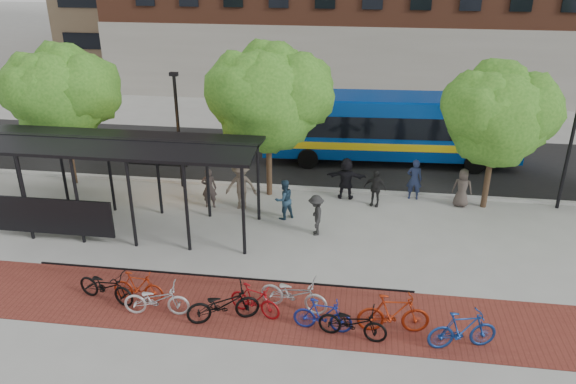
# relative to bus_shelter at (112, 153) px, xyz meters

# --- Properties ---
(ground) EXTENTS (160.00, 160.00, 0.00)m
(ground) POSITION_rel_bus_shelter_xyz_m (8.13, 0.48, -3.00)
(ground) COLOR #9E9E99
(ground) RESTS_ON ground
(asphalt_street) EXTENTS (160.00, 8.00, 0.01)m
(asphalt_street) POSITION_rel_bus_shelter_xyz_m (8.13, 8.48, -2.99)
(asphalt_street) COLOR black
(asphalt_street) RESTS_ON ground
(curb) EXTENTS (160.00, 0.25, 0.12)m
(curb) POSITION_rel_bus_shelter_xyz_m (8.13, 4.48, -2.94)
(curb) COLOR #B7B7B2
(curb) RESTS_ON ground
(brick_strip) EXTENTS (24.00, 3.00, 0.01)m
(brick_strip) POSITION_rel_bus_shelter_xyz_m (6.13, -4.52, -3.00)
(brick_strip) COLOR maroon
(brick_strip) RESTS_ON ground
(bike_rack_rail) EXTENTS (12.00, 0.05, 0.95)m
(bike_rack_rail) POSITION_rel_bus_shelter_xyz_m (4.83, -3.62, -3.00)
(bike_rack_rail) COLOR black
(bike_rack_rail) RESTS_ON ground
(bus_shelter) EXTENTS (10.60, 3.07, 3.60)m
(bus_shelter) POSITION_rel_bus_shelter_xyz_m (0.00, 0.00, 0.00)
(bus_shelter) COLOR black
(bus_shelter) RESTS_ON ground
(tree_a) EXTENTS (4.90, 4.00, 6.18)m
(tree_a) POSITION_rel_bus_shelter_xyz_m (-3.77, 3.83, 1.24)
(tree_a) COLOR #382619
(tree_a) RESTS_ON ground
(tree_b) EXTENTS (5.15, 4.20, 6.47)m
(tree_b) POSITION_rel_bus_shelter_xyz_m (5.23, 3.83, 1.46)
(tree_b) COLOR #382619
(tree_b) RESTS_ON ground
(tree_c) EXTENTS (4.66, 3.80, 5.92)m
(tree_c) POSITION_rel_bus_shelter_xyz_m (14.22, 3.83, 1.06)
(tree_c) COLOR #382619
(tree_c) RESTS_ON ground
(lamp_post_left) EXTENTS (0.35, 0.20, 5.12)m
(lamp_post_left) POSITION_rel_bus_shelter_xyz_m (1.13, 4.08, -0.25)
(lamp_post_left) COLOR black
(lamp_post_left) RESTS_ON ground
(lamp_post_right) EXTENTS (0.35, 0.20, 5.12)m
(lamp_post_right) POSITION_rel_bus_shelter_xyz_m (17.13, 4.08, -0.25)
(lamp_post_right) COLOR black
(lamp_post_right) RESTS_ON ground
(bus) EXTENTS (12.42, 3.44, 3.32)m
(bus) POSITION_rel_bus_shelter_xyz_m (10.31, 8.58, -1.09)
(bus) COLOR #073992
(bus) RESTS_ON ground
(bike_0) EXTENTS (2.12, 1.21, 1.05)m
(bike_0) POSITION_rel_bus_shelter_xyz_m (1.57, -4.72, -2.47)
(bike_0) COLOR black
(bike_0) RESTS_ON ground
(bike_1) EXTENTS (1.66, 0.57, 0.98)m
(bike_1) POSITION_rel_bus_shelter_xyz_m (2.52, -4.57, -2.51)
(bike_1) COLOR #9B270E
(bike_1) RESTS_ON ground
(bike_2) EXTENTS (2.00, 0.86, 1.02)m
(bike_2) POSITION_rel_bus_shelter_xyz_m (3.32, -5.16, -2.49)
(bike_2) COLOR #B9B9BC
(bike_2) RESTS_ON ground
(bike_4) EXTENTS (2.23, 1.43, 1.11)m
(bike_4) POSITION_rel_bus_shelter_xyz_m (5.32, -5.18, -2.45)
(bike_4) COLOR black
(bike_4) RESTS_ON ground
(bike_5) EXTENTS (1.72, 1.00, 1.00)m
(bike_5) POSITION_rel_bus_shelter_xyz_m (6.18, -4.78, -2.50)
(bike_5) COLOR maroon
(bike_5) RESTS_ON ground
(bike_6) EXTENTS (2.20, 1.17, 1.10)m
(bike_6) POSITION_rel_bus_shelter_xyz_m (7.27, -4.36, -2.45)
(bike_6) COLOR #AEAEB0
(bike_6) RESTS_ON ground
(bike_7) EXTENTS (1.73, 0.62, 1.02)m
(bike_7) POSITION_rel_bus_shelter_xyz_m (8.20, -5.23, -2.49)
(bike_7) COLOR navy
(bike_7) RESTS_ON ground
(bike_8) EXTENTS (2.01, 0.96, 1.01)m
(bike_8) POSITION_rel_bus_shelter_xyz_m (9.04, -5.44, -2.49)
(bike_8) COLOR black
(bike_8) RESTS_ON ground
(bike_9) EXTENTS (2.07, 0.75, 1.22)m
(bike_9) POSITION_rel_bus_shelter_xyz_m (10.15, -5.01, -2.39)
(bike_9) COLOR maroon
(bike_9) RESTS_ON ground
(bike_11) EXTENTS (1.99, 1.00, 1.15)m
(bike_11) POSITION_rel_bus_shelter_xyz_m (11.97, -5.44, -2.42)
(bike_11) COLOR navy
(bike_11) RESTS_ON ground
(pedestrian_1) EXTENTS (0.68, 0.51, 1.69)m
(pedestrian_1) POSITION_rel_bus_shelter_xyz_m (2.92, 2.17, -2.15)
(pedestrian_1) COLOR #382F2C
(pedestrian_1) RESTS_ON ground
(pedestrian_2) EXTENTS (1.01, 0.97, 1.63)m
(pedestrian_2) POSITION_rel_bus_shelter_xyz_m (6.10, 1.57, -2.18)
(pedestrian_2) COLOR #213A4E
(pedestrian_2) RESTS_ON ground
(pedestrian_3) EXTENTS (1.30, 0.77, 1.98)m
(pedestrian_3) POSITION_rel_bus_shelter_xyz_m (4.24, 2.23, -2.01)
(pedestrian_3) COLOR brown
(pedestrian_3) RESTS_ON ground
(pedestrian_4) EXTENTS (0.99, 0.62, 1.57)m
(pedestrian_4) POSITION_rel_bus_shelter_xyz_m (9.65, 3.26, -2.21)
(pedestrian_4) COLOR black
(pedestrian_4) RESTS_ON ground
(pedestrian_5) EXTENTS (1.69, 0.60, 1.80)m
(pedestrian_5) POSITION_rel_bus_shelter_xyz_m (8.42, 3.84, -2.10)
(pedestrian_5) COLOR black
(pedestrian_5) RESTS_ON ground
(pedestrian_6) EXTENTS (0.89, 0.67, 1.63)m
(pedestrian_6) POSITION_rel_bus_shelter_xyz_m (13.19, 3.71, -2.18)
(pedestrian_6) COLOR #483F3A
(pedestrian_6) RESTS_ON ground
(pedestrian_7) EXTENTS (0.65, 0.43, 1.77)m
(pedestrian_7) POSITION_rel_bus_shelter_xyz_m (11.28, 4.18, -2.11)
(pedestrian_7) COLOR #20294A
(pedestrian_7) RESTS_ON ground
(pedestrian_9) EXTENTS (0.75, 1.10, 1.58)m
(pedestrian_9) POSITION_rel_bus_shelter_xyz_m (7.47, 0.44, -2.21)
(pedestrian_9) COLOR #242424
(pedestrian_9) RESTS_ON ground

